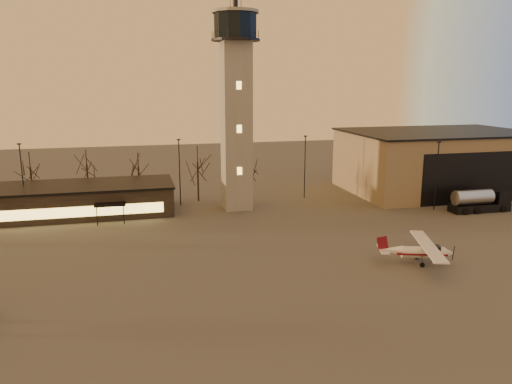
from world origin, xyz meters
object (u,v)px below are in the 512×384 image
control_tower (236,97)px  hangar (437,161)px  terminal (83,199)px  fuel_truck (479,203)px  cessna_front (424,254)px

control_tower → hangar: control_tower is taller
hangar → terminal: 58.11m
control_tower → terminal: 26.24m
control_tower → fuel_truck: 38.46m
terminal → cessna_front: 46.55m
control_tower → terminal: control_tower is taller
cessna_front → terminal: bearing=159.4°
control_tower → cessna_front: (14.12, -27.37, -15.34)m
cessna_front → fuel_truck: size_ratio=1.17×
control_tower → cessna_front: bearing=-62.7°
hangar → cessna_front: (-21.88, -31.35, -4.17)m
hangar → fuel_truck: (-2.14, -14.30, -3.86)m
terminal → fuel_truck: bearing=-12.4°
fuel_truck → terminal: bearing=167.9°
fuel_truck → cessna_front: bearing=-138.8°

